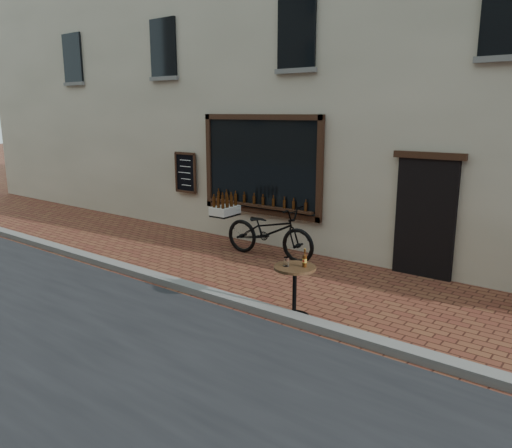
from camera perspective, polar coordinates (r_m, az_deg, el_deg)
The scene contains 5 objects.
ground at distance 8.00m, azimuth -3.69°, elevation -9.50°, with size 90.00×90.00×0.00m, color brown.
kerb at distance 8.12m, azimuth -2.75°, elevation -8.69°, with size 90.00×0.25×0.12m, color slate.
shop_building at distance 13.15m, azimuth 16.42°, elevation 20.87°, with size 28.00×6.20×10.00m.
cargo_bicycle at distance 10.51m, azimuth 1.34°, elevation -0.75°, with size 2.50×0.85×1.21m.
bistro_table at distance 7.43m, azimuth 4.46°, elevation -6.54°, with size 0.63×0.63×1.08m.
Camera 1 is at (4.93, -5.53, 3.02)m, focal length 35.00 mm.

